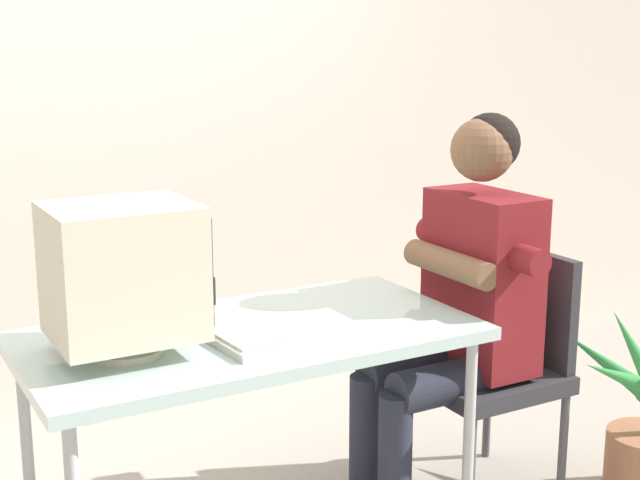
% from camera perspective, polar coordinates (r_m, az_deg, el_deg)
% --- Properties ---
extents(wall_back, '(8.00, 0.10, 3.00)m').
position_cam_1_polar(wall_back, '(3.97, -9.34, 11.32)').
color(wall_back, beige).
rests_on(wall_back, ground_plane).
extents(desk, '(1.35, 0.70, 0.73)m').
position_cam_1_polar(desk, '(2.72, -4.47, -6.77)').
color(desk, '#B7B7BC').
rests_on(desk, ground_plane).
extents(crt_monitor, '(0.40, 0.33, 0.42)m').
position_cam_1_polar(crt_monitor, '(2.49, -12.34, -2.02)').
color(crt_monitor, beige).
rests_on(crt_monitor, desk).
extents(keyboard, '(0.20, 0.47, 0.03)m').
position_cam_1_polar(keyboard, '(2.65, -5.81, -5.79)').
color(keyboard, silver).
rests_on(keyboard, desk).
extents(office_chair, '(0.46, 0.46, 0.86)m').
position_cam_1_polar(office_chair, '(3.23, 11.24, -7.35)').
color(office_chair, '#4C4C51').
rests_on(office_chair, ground_plane).
extents(person_seated, '(0.69, 0.60, 1.35)m').
position_cam_1_polar(person_seated, '(3.04, 8.87, -3.56)').
color(person_seated, maroon).
rests_on(person_seated, ground_plane).
extents(desk_mug, '(0.07, 0.08, 0.10)m').
position_cam_1_polar(desk_mug, '(2.90, -7.38, -3.43)').
color(desk_mug, black).
rests_on(desk_mug, desk).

